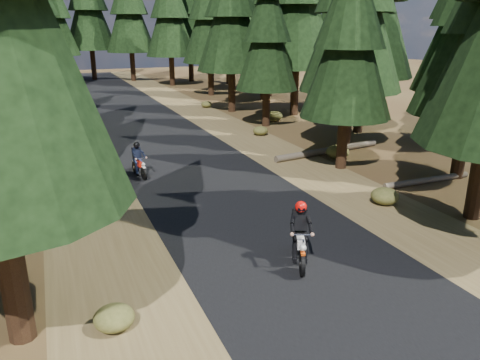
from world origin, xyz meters
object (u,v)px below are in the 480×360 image
(log_far, at_px, (427,180))
(log_near, at_px, (328,150))
(rider_lead, at_px, (300,244))
(rider_follow, at_px, (139,166))

(log_far, bearing_deg, log_near, 102.47)
(log_near, height_order, rider_lead, rider_lead)
(log_far, distance_m, rider_follow, 11.65)
(rider_lead, relative_size, rider_follow, 1.16)
(log_near, relative_size, log_far, 1.53)
(rider_lead, bearing_deg, rider_follow, -51.33)
(log_near, height_order, log_far, log_near)
(log_far, relative_size, rider_follow, 2.44)
(rider_lead, distance_m, rider_follow, 9.42)
(log_near, bearing_deg, rider_follow, 172.53)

